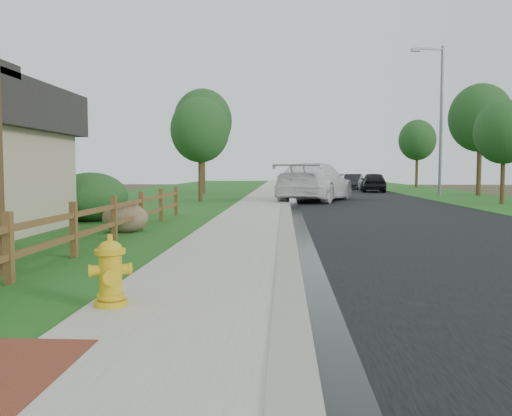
# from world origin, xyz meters

# --- Properties ---
(ground) EXTENTS (120.00, 120.00, 0.00)m
(ground) POSITION_xyz_m (0.00, 0.00, 0.00)
(ground) COLOR #342E1C
(road) EXTENTS (8.00, 90.00, 0.02)m
(road) POSITION_xyz_m (4.60, 35.00, 0.01)
(road) COLOR black
(road) RESTS_ON ground
(curb) EXTENTS (0.40, 90.00, 0.12)m
(curb) POSITION_xyz_m (0.40, 35.00, 0.06)
(curb) COLOR #9C978E
(curb) RESTS_ON ground
(wet_gutter) EXTENTS (0.50, 90.00, 0.00)m
(wet_gutter) POSITION_xyz_m (0.75, 35.00, 0.02)
(wet_gutter) COLOR black
(wet_gutter) RESTS_ON road
(sidewalk) EXTENTS (2.20, 90.00, 0.10)m
(sidewalk) POSITION_xyz_m (-0.90, 35.00, 0.05)
(sidewalk) COLOR #A6A290
(sidewalk) RESTS_ON ground
(grass_strip) EXTENTS (1.60, 90.00, 0.06)m
(grass_strip) POSITION_xyz_m (-2.80, 35.00, 0.03)
(grass_strip) COLOR #164F19
(grass_strip) RESTS_ON ground
(lawn_near) EXTENTS (9.00, 90.00, 0.04)m
(lawn_near) POSITION_xyz_m (-8.00, 35.00, 0.02)
(lawn_near) COLOR #164F19
(lawn_near) RESTS_ON ground
(verge_far) EXTENTS (6.00, 90.00, 0.04)m
(verge_far) POSITION_xyz_m (11.50, 35.00, 0.02)
(verge_far) COLOR #164F19
(verge_far) RESTS_ON ground
(ranch_fence) EXTENTS (0.12, 16.92, 1.10)m
(ranch_fence) POSITION_xyz_m (-3.60, 6.40, 0.62)
(ranch_fence) COLOR #54341C
(ranch_fence) RESTS_ON ground
(fire_hydrant) EXTENTS (0.55, 0.45, 0.84)m
(fire_hydrant) POSITION_xyz_m (-1.70, 1.49, 0.49)
(fire_hydrant) COLOR gold
(fire_hydrant) RESTS_ON sidewalk
(white_suv) EXTENTS (4.97, 7.57, 2.04)m
(white_suv) POSITION_xyz_m (2.00, 24.73, 1.04)
(white_suv) COLOR white
(white_suv) RESTS_ON road
(dark_car_mid) EXTENTS (2.17, 4.59, 1.52)m
(dark_car_mid) POSITION_xyz_m (7.20, 37.62, 0.78)
(dark_car_mid) COLOR black
(dark_car_mid) RESTS_ON road
(dark_car_far) EXTENTS (2.39, 4.29, 1.34)m
(dark_car_far) POSITION_xyz_m (6.38, 43.44, 0.69)
(dark_car_far) COLOR black
(dark_car_far) RESTS_ON road
(streetlight) EXTENTS (2.19, 0.64, 9.54)m
(streetlight) POSITION_xyz_m (10.14, 30.71, 5.40)
(streetlight) COLOR slate
(streetlight) RESTS_ON ground
(boulder) EXTENTS (1.24, 0.94, 0.82)m
(boulder) POSITION_xyz_m (-3.90, 9.49, 0.41)
(boulder) COLOR brown
(boulder) RESTS_ON ground
(shrub_d) EXTENTS (3.15, 3.15, 1.62)m
(shrub_d) POSITION_xyz_m (-5.98, 12.69, 0.81)
(shrub_d) COLOR #17411D
(shrub_d) RESTS_ON ground
(tree_near_left) EXTENTS (3.10, 3.10, 5.50)m
(tree_near_left) POSITION_xyz_m (-4.08, 23.66, 3.78)
(tree_near_left) COLOR #3C2D18
(tree_near_left) RESTS_ON ground
(tree_near_right) EXTENTS (2.83, 2.83, 5.10)m
(tree_near_right) POSITION_xyz_m (10.95, 22.31, 3.53)
(tree_near_right) COLOR #3C2D18
(tree_near_right) RESTS_ON ground
(tree_mid_left) EXTENTS (4.16, 4.16, 7.45)m
(tree_mid_left) POSITION_xyz_m (-5.46, 33.82, 5.14)
(tree_mid_left) COLOR #3C2D18
(tree_mid_left) RESTS_ON ground
(tree_mid_right) EXTENTS (4.01, 4.01, 7.28)m
(tree_mid_right) POSITION_xyz_m (13.00, 31.37, 5.05)
(tree_mid_right) COLOR #3C2D18
(tree_mid_right) RESTS_ON ground
(tree_far_right) EXTENTS (3.53, 3.53, 6.50)m
(tree_far_right) POSITION_xyz_m (13.00, 47.98, 4.55)
(tree_far_right) COLOR #3C2D18
(tree_far_right) RESTS_ON ground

